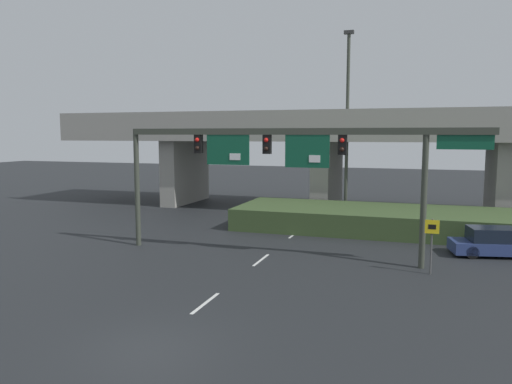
{
  "coord_description": "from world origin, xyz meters",
  "views": [
    {
      "loc": [
        7.37,
        -12.17,
        6.17
      ],
      "look_at": [
        0.0,
        9.86,
        3.46
      ],
      "focal_mm": 35.0,
      "sensor_mm": 36.0,
      "label": 1
    }
  ],
  "objects_px": {
    "signal_gantry": "(285,152)",
    "highway_light_pole_near": "(347,121)",
    "parked_sedan_near_right": "(494,243)",
    "speed_limit_sign": "(432,238)"
  },
  "relations": [
    {
      "from": "signal_gantry",
      "to": "speed_limit_sign",
      "type": "xyz_separation_m",
      "value": [
        6.93,
        -0.97,
        -3.66
      ]
    },
    {
      "from": "signal_gantry",
      "to": "highway_light_pole_near",
      "type": "height_order",
      "value": "highway_light_pole_near"
    },
    {
      "from": "parked_sedan_near_right",
      "to": "signal_gantry",
      "type": "bearing_deg",
      "value": -171.8
    },
    {
      "from": "parked_sedan_near_right",
      "to": "highway_light_pole_near",
      "type": "bearing_deg",
      "value": 121.69
    },
    {
      "from": "speed_limit_sign",
      "to": "parked_sedan_near_right",
      "type": "bearing_deg",
      "value": 56.18
    },
    {
      "from": "speed_limit_sign",
      "to": "parked_sedan_near_right",
      "type": "distance_m",
      "value": 5.63
    },
    {
      "from": "highway_light_pole_near",
      "to": "parked_sedan_near_right",
      "type": "height_order",
      "value": "highway_light_pole_near"
    },
    {
      "from": "signal_gantry",
      "to": "highway_light_pole_near",
      "type": "relative_size",
      "value": 1.34
    },
    {
      "from": "highway_light_pole_near",
      "to": "speed_limit_sign",
      "type": "bearing_deg",
      "value": -67.45
    },
    {
      "from": "parked_sedan_near_right",
      "to": "speed_limit_sign",
      "type": "bearing_deg",
      "value": -135.62
    }
  ]
}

